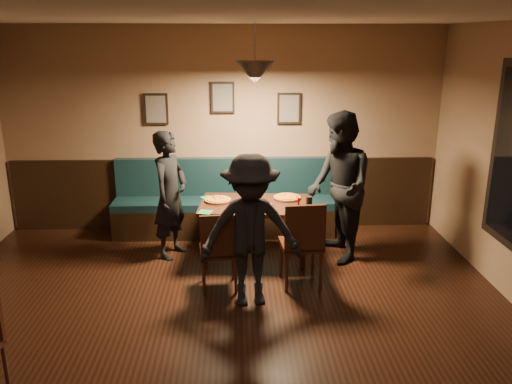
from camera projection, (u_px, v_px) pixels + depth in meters
floor at (216, 375)px, 4.24m from camera, size 7.00×7.00×0.00m
ceiling at (207, 11)px, 3.44m from camera, size 7.00×7.00×0.00m
wall_back at (223, 130)px, 7.20m from camera, size 6.00×0.00×6.00m
wainscot at (224, 193)px, 7.42m from camera, size 5.88×0.06×1.00m
booth_bench at (224, 199)px, 7.17m from camera, size 3.00×0.60×1.00m
picture_left at (156, 109)px, 7.05m from camera, size 0.32×0.04×0.42m
picture_center at (223, 98)px, 7.04m from camera, size 0.32×0.04×0.42m
picture_right at (289, 108)px, 7.11m from camera, size 0.32×0.04×0.42m
pendant_lamp at (255, 73)px, 5.88m from camera, size 0.44×0.44×0.25m
dining_table at (255, 230)px, 6.42m from camera, size 1.38×0.95×0.70m
chair_near_left at (219, 249)px, 5.62m from camera, size 0.43×0.43×0.89m
chair_near_right at (301, 242)px, 5.69m from camera, size 0.47×0.47×0.98m
diner_left at (170, 195)px, 6.37m from camera, size 0.58×0.68×1.57m
diner_right at (339, 187)px, 6.25m from camera, size 0.80×0.97×1.82m
diner_front at (251, 231)px, 5.20m from camera, size 1.07×0.68×1.57m
pizza_a at (218, 200)px, 6.39m from camera, size 0.36×0.36×0.04m
pizza_b at (259, 205)px, 6.19m from camera, size 0.36×0.36×0.04m
pizza_c at (287, 197)px, 6.49m from camera, size 0.36×0.36×0.04m
soda_glass at (309, 203)px, 6.08m from camera, size 0.09×0.09×0.15m
tabasco_bottle at (298, 201)px, 6.23m from camera, size 0.03×0.03×0.11m
napkin_a at (207, 198)px, 6.53m from camera, size 0.19×0.19×0.01m
napkin_b at (205, 212)px, 5.99m from camera, size 0.19×0.19×0.01m
cutlery_set at (255, 213)px, 5.96m from camera, size 0.20×0.03×0.00m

